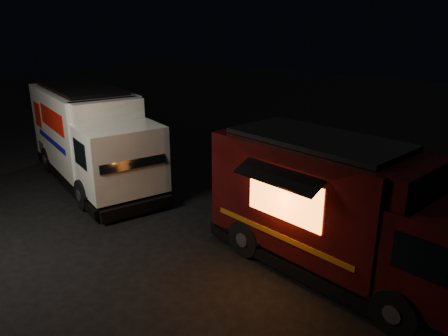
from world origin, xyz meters
TOP-DOWN VIEW (x-y plane):
  - ground at (0.00, 0.00)m, footprint 80.00×80.00m
  - white_truck at (-3.76, 1.50)m, footprint 8.29×4.85m
  - red_truck at (6.24, 1.47)m, footprint 7.40×3.62m

SIDE VIEW (x-z plane):
  - ground at x=0.00m, z-range 0.00..0.00m
  - red_truck at x=6.24m, z-range 0.00..3.30m
  - white_truck at x=-3.76m, z-range 0.00..3.56m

